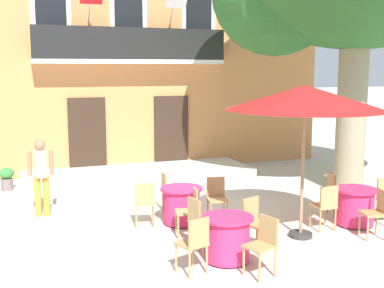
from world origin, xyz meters
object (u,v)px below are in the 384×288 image
at_px(cafe_chair_near_tree_2, 326,204).
at_px(pedestrian_near_entrance, 41,173).
at_px(cafe_chair_middle_1, 217,196).
at_px(cafe_table_front, 227,238).
at_px(cafe_table_middle, 182,205).
at_px(cafe_table_near_tree, 355,206).
at_px(cafe_chair_front_1, 264,242).
at_px(cafe_chair_middle_0, 190,209).
at_px(cafe_umbrella, 305,98).
at_px(cafe_chair_front_2, 255,220).
at_px(cafe_chair_near_tree_3, 377,210).
at_px(cafe_chair_front_3, 199,219).
at_px(cafe_chair_middle_3, 145,201).
at_px(cafe_chair_middle_2, 169,190).
at_px(ground_planter_left, 7,178).
at_px(cafe_chair_near_tree_1, 335,191).
at_px(cafe_chair_front_0, 194,241).

xyz_separation_m(cafe_chair_near_tree_2, pedestrian_near_entrance, (-5.14, 2.90, 0.41)).
height_order(cafe_chair_middle_1, cafe_table_front, cafe_chair_middle_1).
xyz_separation_m(cafe_table_middle, pedestrian_near_entrance, (-2.63, 1.55, 0.55)).
xyz_separation_m(cafe_table_near_tree, cafe_chair_front_1, (-2.90, -1.52, 0.14)).
bearing_deg(cafe_chair_middle_1, cafe_chair_near_tree_2, -36.43).
distance_m(cafe_chair_middle_0, pedestrian_near_entrance, 3.46).
height_order(cafe_table_middle, cafe_umbrella, cafe_umbrella).
height_order(cafe_table_middle, cafe_chair_front_2, cafe_chair_front_2).
height_order(cafe_chair_near_tree_3, cafe_chair_front_3, same).
height_order(cafe_chair_middle_1, cafe_chair_middle_3, same).
distance_m(cafe_chair_middle_2, cafe_chair_front_3, 2.15).
relative_size(cafe_table_near_tree, pedestrian_near_entrance, 0.52).
bearing_deg(cafe_chair_middle_3, cafe_table_near_tree, -19.16).
bearing_deg(cafe_table_middle, cafe_chair_middle_1, -4.38).
bearing_deg(ground_planter_left, cafe_chair_near_tree_1, -35.31).
relative_size(cafe_chair_near_tree_2, cafe_table_front, 1.05).
bearing_deg(cafe_chair_near_tree_1, ground_planter_left, 144.69).
distance_m(cafe_table_front, cafe_chair_front_0, 0.77).
distance_m(cafe_chair_near_tree_2, cafe_chair_front_0, 3.31).
bearing_deg(cafe_chair_front_3, cafe_table_near_tree, 1.73).
xyz_separation_m(cafe_chair_middle_1, cafe_umbrella, (1.10, -1.46, 2.08)).
distance_m(ground_planter_left, pedestrian_near_entrance, 2.82).
xyz_separation_m(cafe_chair_middle_0, cafe_chair_front_0, (-0.54, -1.68, 0.00)).
height_order(cafe_chair_near_tree_2, cafe_chair_near_tree_3, same).
bearing_deg(cafe_chair_near_tree_3, ground_planter_left, 136.29).
relative_size(cafe_table_middle, cafe_chair_front_2, 0.95).
bearing_deg(cafe_chair_near_tree_2, cafe_table_front, -162.61).
relative_size(cafe_table_front, ground_planter_left, 1.45).
height_order(cafe_table_middle, cafe_chair_front_0, cafe_chair_front_0).
bearing_deg(cafe_table_middle, cafe_chair_front_0, -104.30).
height_order(cafe_chair_middle_1, cafe_chair_front_1, same).
bearing_deg(cafe_chair_middle_2, cafe_chair_front_3, -93.08).
distance_m(cafe_table_front, cafe_chair_front_3, 0.77).
bearing_deg(cafe_chair_front_0, cafe_umbrella, 20.25).
bearing_deg(cafe_chair_front_2, cafe_chair_middle_3, 128.39).
bearing_deg(cafe_chair_front_0, cafe_chair_front_3, 65.55).
xyz_separation_m(cafe_chair_near_tree_1, cafe_table_middle, (-3.33, 0.54, -0.14)).
bearing_deg(cafe_table_middle, cafe_chair_near_tree_2, -28.36).
bearing_deg(cafe_chair_middle_1, pedestrian_near_entrance, 154.64).
bearing_deg(ground_planter_left, cafe_chair_front_3, -60.06).
relative_size(cafe_chair_near_tree_2, cafe_chair_middle_1, 1.00).
relative_size(cafe_chair_near_tree_3, cafe_chair_middle_1, 1.00).
height_order(cafe_chair_front_3, cafe_umbrella, cafe_umbrella).
relative_size(cafe_chair_middle_0, cafe_chair_middle_3, 1.00).
distance_m(cafe_chair_near_tree_2, pedestrian_near_entrance, 5.92).
relative_size(cafe_chair_front_1, cafe_umbrella, 0.31).
relative_size(cafe_table_front, cafe_chair_front_3, 0.95).
xyz_separation_m(cafe_table_middle, cafe_table_front, (0.07, -2.12, 0.00)).
relative_size(cafe_table_middle, cafe_chair_middle_2, 0.95).
height_order(cafe_chair_middle_1, ground_planter_left, cafe_chair_middle_1).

